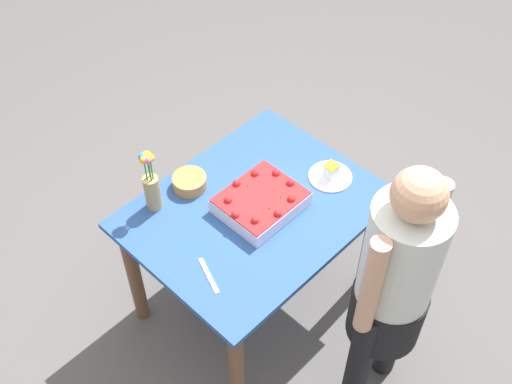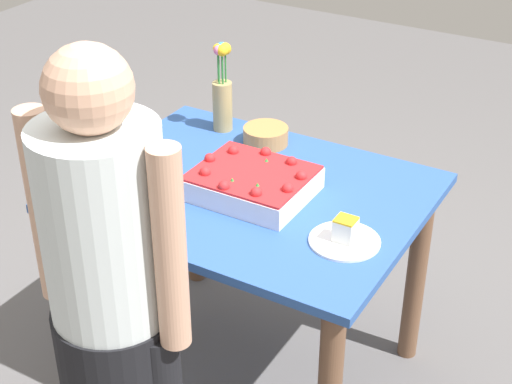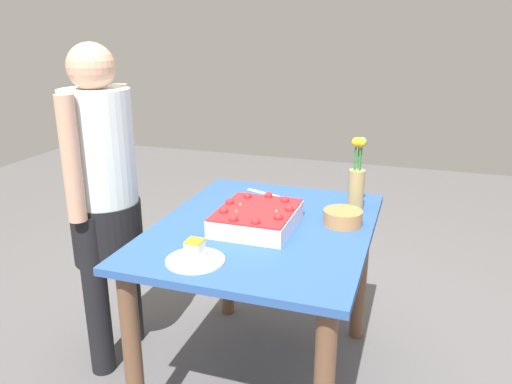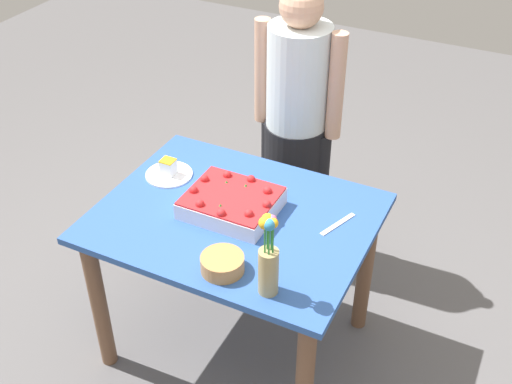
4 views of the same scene
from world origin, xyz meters
name	(u,v)px [view 1 (image 1 of 4)]	position (x,y,z in m)	size (l,w,h in m)	color
ground_plane	(254,299)	(0.00, 0.00, 0.00)	(8.00, 8.00, 0.00)	#5C5A5B
dining_table	(254,227)	(0.00, 0.00, 0.62)	(1.11, 0.87, 0.76)	#2D549D
sheet_cake	(261,202)	(-0.02, 0.02, 0.80)	(0.36, 0.31, 0.10)	white
serving_plate_with_slice	(330,174)	(-0.40, 0.13, 0.78)	(0.21, 0.21, 0.08)	white
cake_knife	(209,276)	(0.40, 0.13, 0.77)	(0.19, 0.02, 0.00)	silver
flower_vase	(151,184)	(0.31, -0.33, 0.91)	(0.07, 0.07, 0.33)	tan
fruit_bowl	(190,182)	(0.11, -0.31, 0.79)	(0.16, 0.16, 0.06)	#B77E45
person_standing	(394,285)	(-0.04, 0.74, 0.85)	(0.45, 0.31, 1.49)	black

